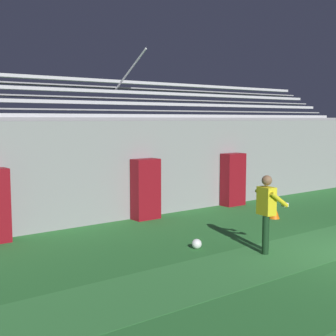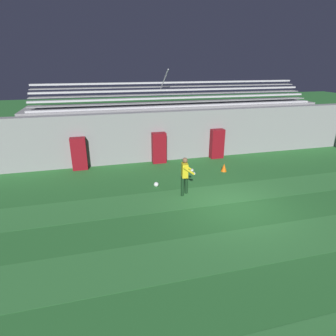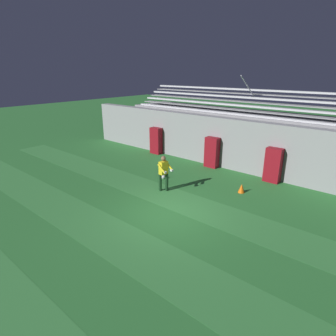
% 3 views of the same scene
% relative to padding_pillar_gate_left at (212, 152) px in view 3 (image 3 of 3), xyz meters
% --- Properties ---
extents(ground_plane, '(80.00, 80.00, 0.00)m').
position_rel_padding_pillar_gate_left_xyz_m(ground_plane, '(1.75, -5.95, -0.86)').
color(ground_plane, '#2D7533').
extents(turf_stripe_near, '(28.00, 1.82, 0.01)m').
position_rel_padding_pillar_gate_left_xyz_m(turf_stripe_near, '(1.75, -11.95, -0.86)').
color(turf_stripe_near, '#38843D').
rests_on(turf_stripe_near, ground).
extents(turf_stripe_mid, '(28.00, 1.82, 0.01)m').
position_rel_padding_pillar_gate_left_xyz_m(turf_stripe_mid, '(1.75, -8.32, -0.86)').
color(turf_stripe_mid, '#38843D').
rests_on(turf_stripe_mid, ground).
extents(turf_stripe_far, '(28.00, 1.82, 0.01)m').
position_rel_padding_pillar_gate_left_xyz_m(turf_stripe_far, '(1.75, -4.69, -0.86)').
color(turf_stripe_far, '#38843D').
rests_on(turf_stripe_far, ground).
extents(back_wall, '(24.00, 0.60, 2.80)m').
position_rel_padding_pillar_gate_left_xyz_m(back_wall, '(1.75, 0.55, 0.54)').
color(back_wall, gray).
rests_on(back_wall, ground).
extents(padding_pillar_gate_left, '(0.77, 0.44, 1.73)m').
position_rel_padding_pillar_gate_left_xyz_m(padding_pillar_gate_left, '(0.00, 0.00, 0.00)').
color(padding_pillar_gate_left, maroon).
rests_on(padding_pillar_gate_left, ground).
extents(padding_pillar_gate_right, '(0.77, 0.44, 1.73)m').
position_rel_padding_pillar_gate_left_xyz_m(padding_pillar_gate_right, '(3.51, 0.00, 0.00)').
color(padding_pillar_gate_right, maroon).
rests_on(padding_pillar_gate_right, ground).
extents(padding_pillar_far_left, '(0.77, 0.44, 1.73)m').
position_rel_padding_pillar_gate_left_xyz_m(padding_pillar_far_left, '(-4.30, 0.00, 0.00)').
color(padding_pillar_far_left, maroon).
rests_on(padding_pillar_far_left, ground).
extents(bleacher_stand, '(18.00, 3.35, 5.03)m').
position_rel_padding_pillar_gate_left_xyz_m(bleacher_stand, '(1.75, 2.54, 0.64)').
color(bleacher_stand, gray).
rests_on(bleacher_stand, ground).
extents(goalkeeper, '(0.62, 0.63, 1.67)m').
position_rel_padding_pillar_gate_left_xyz_m(goalkeeper, '(0.14, -4.34, 0.09)').
color(goalkeeper, '#143319').
rests_on(goalkeeper, ground).
extents(soccer_ball, '(0.22, 0.22, 0.22)m').
position_rel_padding_pillar_gate_left_xyz_m(soccer_ball, '(-0.87, -3.23, -0.75)').
color(soccer_ball, white).
rests_on(soccer_ball, ground).
extents(traffic_cone, '(0.30, 0.30, 0.42)m').
position_rel_padding_pillar_gate_left_xyz_m(traffic_cone, '(2.98, -2.20, -0.65)').
color(traffic_cone, orange).
rests_on(traffic_cone, ground).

